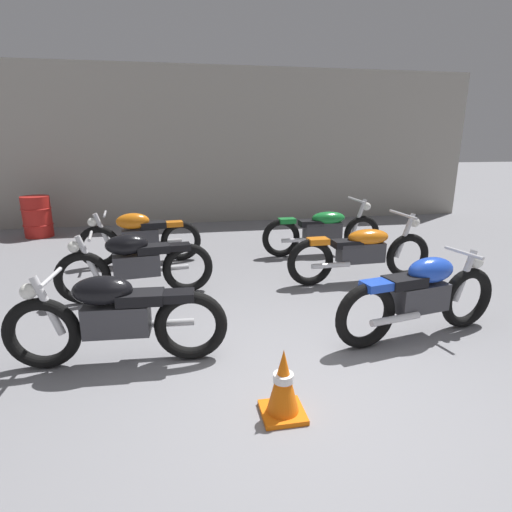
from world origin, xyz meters
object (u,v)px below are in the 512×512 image
object	(u,v)px
motorcycle_left_row_2	(140,236)
traffic_cone	(283,384)
motorcycle_right_row_1	(362,251)
motorcycle_left_row_0	(116,317)
motorcycle_left_row_1	(136,264)
motorcycle_right_row_0	(421,295)
oil_drum	(37,217)
motorcycle_right_row_2	(323,229)

from	to	relation	value
motorcycle_left_row_2	traffic_cone	distance (m)	4.43
motorcycle_right_row_1	motorcycle_left_row_0	bearing A→B (deg)	-151.36
motorcycle_right_row_1	motorcycle_left_row_1	bearing A→B (deg)	-179.12
motorcycle_left_row_0	motorcycle_right_row_1	world-z (taller)	motorcycle_right_row_1
motorcycle_right_row_0	motorcycle_right_row_1	world-z (taller)	motorcycle_right_row_1
motorcycle_left_row_0	motorcycle_left_row_1	world-z (taller)	same
motorcycle_left_row_0	oil_drum	world-z (taller)	motorcycle_left_row_0
motorcycle_right_row_1	motorcycle_left_row_2	bearing A→B (deg)	154.47
motorcycle_left_row_1	motorcycle_right_row_0	world-z (taller)	same
motorcycle_left_row_0	motorcycle_right_row_1	xyz separation A→B (m)	(3.13, 1.71, -0.01)
motorcycle_right_row_2	oil_drum	distance (m)	5.91
motorcycle_left_row_0	motorcycle_left_row_1	distance (m)	1.66
motorcycle_right_row_0	traffic_cone	size ratio (longest dim) A/B	3.62
motorcycle_left_row_2	traffic_cone	world-z (taller)	motorcycle_left_row_2
motorcycle_left_row_1	oil_drum	world-z (taller)	motorcycle_left_row_1
motorcycle_left_row_0	motorcycle_left_row_2	xyz separation A→B (m)	(-0.04, 3.22, 0.00)
motorcycle_left_row_0	motorcycle_right_row_2	world-z (taller)	motorcycle_right_row_2
motorcycle_left_row_1	motorcycle_right_row_1	bearing A→B (deg)	0.88
motorcycle_left_row_1	oil_drum	xyz separation A→B (m)	(-2.33, 3.98, -0.03)
traffic_cone	motorcycle_left_row_2	bearing A→B (deg)	107.41
motorcycle_right_row_0	oil_drum	bearing A→B (deg)	132.99
motorcycle_left_row_0	motorcycle_left_row_2	world-z (taller)	same
motorcycle_left_row_1	motorcycle_right_row_0	distance (m)	3.40
motorcycle_left_row_2	oil_drum	distance (m)	3.31
motorcycle_left_row_2	motorcycle_left_row_1	bearing A→B (deg)	-87.49
motorcycle_right_row_0	motorcycle_right_row_2	world-z (taller)	motorcycle_right_row_2
motorcycle_left_row_2	motorcycle_right_row_1	distance (m)	3.51
motorcycle_left_row_1	oil_drum	size ratio (longest dim) A/B	2.32
motorcycle_left_row_2	traffic_cone	bearing A→B (deg)	-72.59
motorcycle_left_row_1	motorcycle_right_row_0	size ratio (longest dim) A/B	1.01
motorcycle_right_row_2	traffic_cone	distance (m)	4.58
motorcycle_left_row_0	traffic_cone	distance (m)	1.64
motorcycle_right_row_2	motorcycle_right_row_1	bearing A→B (deg)	-88.41
motorcycle_left_row_2	motorcycle_left_row_0	bearing A→B (deg)	-89.33
motorcycle_right_row_1	motorcycle_right_row_0	bearing A→B (deg)	-94.82
motorcycle_left_row_0	traffic_cone	world-z (taller)	motorcycle_left_row_0
motorcycle_right_row_2	oil_drum	world-z (taller)	motorcycle_right_row_2
oil_drum	motorcycle_left_row_1	bearing A→B (deg)	-59.71
motorcycle_left_row_1	motorcycle_right_row_0	bearing A→B (deg)	-29.67
motorcycle_left_row_2	motorcycle_right_row_0	xyz separation A→B (m)	(3.02, -3.24, 0.00)
motorcycle_right_row_2	motorcycle_left_row_1	bearing A→B (deg)	-153.28
motorcycle_right_row_0	traffic_cone	xyz separation A→B (m)	(-1.70, -0.98, -0.20)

